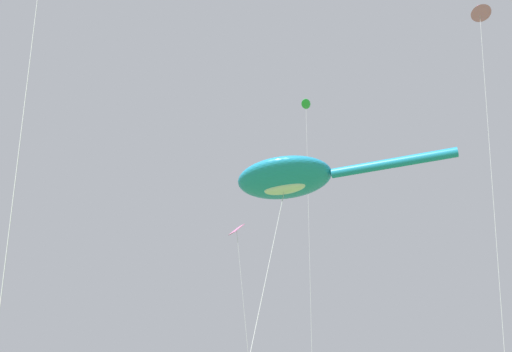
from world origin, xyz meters
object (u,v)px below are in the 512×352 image
object	(u,v)px
small_kite_triangle_green	(306,108)
small_kite_box_yellow	(479,10)
small_kite_delta_white	(238,242)
big_show_kite	(290,178)

from	to	relation	value
small_kite_triangle_green	small_kite_box_yellow	bearing A→B (deg)	55.71
small_kite_box_yellow	small_kite_delta_white	bearing A→B (deg)	171.19
big_show_kite	small_kite_delta_white	distance (m)	10.64
big_show_kite	small_kite_box_yellow	distance (m)	14.77
big_show_kite	small_kite_triangle_green	size ratio (longest dim) A/B	0.51
small_kite_triangle_green	small_kite_delta_white	bearing A→B (deg)	-68.84
big_show_kite	small_kite_triangle_green	world-z (taller)	small_kite_triangle_green
small_kite_delta_white	small_kite_triangle_green	xyz separation A→B (m)	(3.45, -3.20, 10.56)
small_kite_delta_white	big_show_kite	bearing A→B (deg)	88.95
big_show_kite	small_kite_box_yellow	world-z (taller)	small_kite_box_yellow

